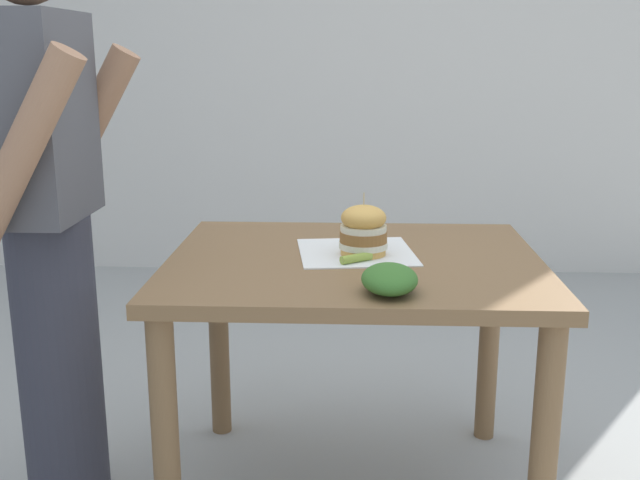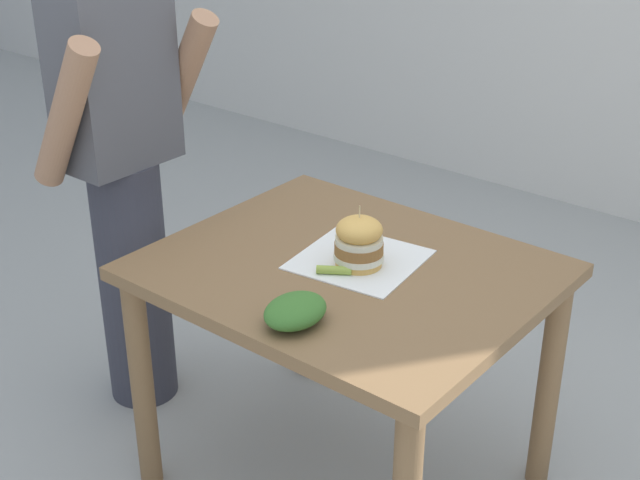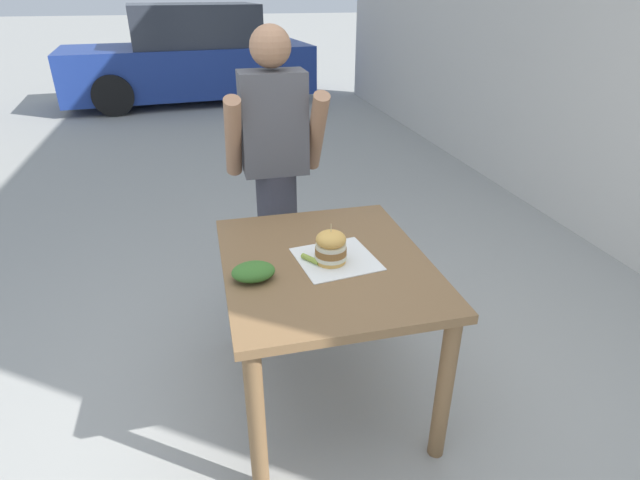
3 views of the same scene
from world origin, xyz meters
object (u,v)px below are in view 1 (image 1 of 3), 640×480
Objects in this scene: pickle_spear at (356,258)px; side_salad at (390,279)px; patio_table at (354,298)px; diner_across_table at (48,223)px; sandwich at (363,230)px.

side_salad is (-0.26, -0.08, 0.02)m from pickle_spear.
patio_table is 5.98× the size of side_salad.
side_salad is at bearing -165.32° from patio_table.
side_salad is 0.98m from diner_across_table.
patio_table is at bearing -84.77° from diner_across_table.
pickle_spear is 0.87m from diner_across_table.
pickle_spear is (-0.09, 0.02, -0.06)m from sandwich.
diner_across_table is (-0.01, 0.87, 0.09)m from pickle_spear.
pickle_spear is 0.06× the size of diner_across_table.
patio_table is at bearing 125.11° from sandwich.
sandwich is 0.11m from pickle_spear.
patio_table is at bearing 14.68° from side_salad.
patio_table is at bearing 4.27° from pickle_spear.
pickle_spear is (-0.07, -0.01, 0.14)m from patio_table.
sandwich is (0.02, -0.03, 0.20)m from patio_table.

